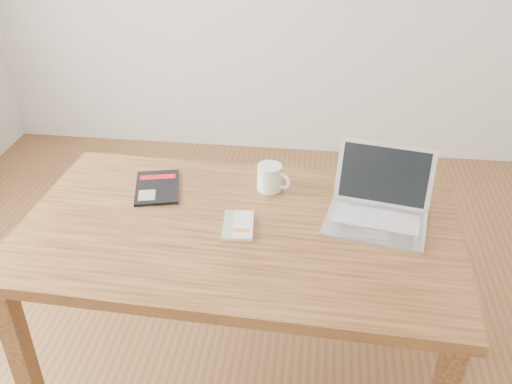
# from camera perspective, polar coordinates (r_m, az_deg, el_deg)

# --- Properties ---
(room) EXTENTS (4.04, 4.04, 2.70)m
(room) POSITION_cam_1_polar(r_m,az_deg,el_deg) (1.64, -1.28, 14.57)
(room) COLOR brown
(room) RESTS_ON ground
(desk) EXTENTS (1.49, 0.89, 0.75)m
(desk) POSITION_cam_1_polar(r_m,az_deg,el_deg) (1.94, -1.69, -5.59)
(desk) COLOR brown
(desk) RESTS_ON ground
(white_guidebook) EXTENTS (0.11, 0.17, 0.01)m
(white_guidebook) POSITION_cam_1_polar(r_m,az_deg,el_deg) (1.88, -1.81, -3.38)
(white_guidebook) COLOR beige
(white_guidebook) RESTS_ON desk
(black_guidebook) EXTENTS (0.21, 0.26, 0.01)m
(black_guidebook) POSITION_cam_1_polar(r_m,az_deg,el_deg) (2.12, -9.85, 0.47)
(black_guidebook) COLOR black
(black_guidebook) RESTS_ON desk
(laptop) EXTENTS (0.37, 0.35, 0.22)m
(laptop) POSITION_cam_1_polar(r_m,az_deg,el_deg) (1.94, 12.14, -1.41)
(laptop) COLOR silver
(laptop) RESTS_ON desk
(coffee_mug) EXTENTS (0.12, 0.09, 0.10)m
(coffee_mug) POSITION_cam_1_polar(r_m,az_deg,el_deg) (2.06, 1.45, 1.49)
(coffee_mug) COLOR white
(coffee_mug) RESTS_ON desk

